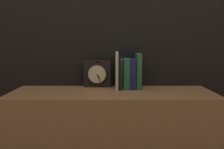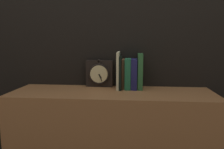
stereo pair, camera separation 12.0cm
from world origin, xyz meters
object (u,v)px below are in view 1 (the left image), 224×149
at_px(book_slot2_brown, 122,73).
at_px(book_slot5_green, 138,71).
at_px(book_slot1_black, 119,72).
at_px(clock, 97,74).
at_px(book_slot0_cream, 117,70).
at_px(book_slot3_green, 126,73).
at_px(book_slot4_navy, 132,74).

height_order(book_slot2_brown, book_slot5_green, book_slot5_green).
xyz_separation_m(book_slot2_brown, book_slot5_green, (0.11, -0.01, 0.02)).
bearing_deg(book_slot1_black, book_slot5_green, 4.40).
height_order(clock, book_slot5_green, book_slot5_green).
bearing_deg(book_slot2_brown, book_slot5_green, -4.99).
height_order(book_slot0_cream, book_slot5_green, book_slot0_cream).
distance_m(book_slot0_cream, book_slot2_brown, 0.05).
relative_size(book_slot0_cream, book_slot2_brown, 1.24).
height_order(clock, book_slot3_green, book_slot3_green).
relative_size(clock, book_slot4_navy, 0.97).
distance_m(book_slot2_brown, book_slot3_green, 0.03).
xyz_separation_m(clock, book_slot2_brown, (0.17, -0.03, 0.01)).
bearing_deg(book_slot0_cream, book_slot1_black, -3.65).
bearing_deg(book_slot2_brown, clock, 169.95).
bearing_deg(book_slot0_cream, book_slot5_green, 3.54).
distance_m(book_slot3_green, book_slot5_green, 0.08).
relative_size(book_slot4_navy, book_slot5_green, 0.85).
bearing_deg(book_slot0_cream, clock, 160.20).
bearing_deg(book_slot1_black, book_slot2_brown, 48.57).
xyz_separation_m(clock, book_slot1_black, (0.15, -0.05, 0.02)).
height_order(book_slot0_cream, book_slot3_green, book_slot0_cream).
xyz_separation_m(book_slot0_cream, book_slot2_brown, (0.03, 0.02, -0.02)).
distance_m(book_slot1_black, book_slot2_brown, 0.03).
height_order(book_slot0_cream, book_slot1_black, book_slot0_cream).
bearing_deg(clock, book_slot2_brown, -10.05).
height_order(book_slot1_black, book_slot2_brown, book_slot1_black).
bearing_deg(book_slot3_green, book_slot4_navy, -2.26).
bearing_deg(clock, book_slot5_green, -8.04).
distance_m(clock, book_slot4_navy, 0.25).
height_order(book_slot1_black, book_slot5_green, book_slot5_green).
relative_size(book_slot3_green, book_slot4_navy, 1.01).
bearing_deg(book_slot1_black, book_slot0_cream, 176.35).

